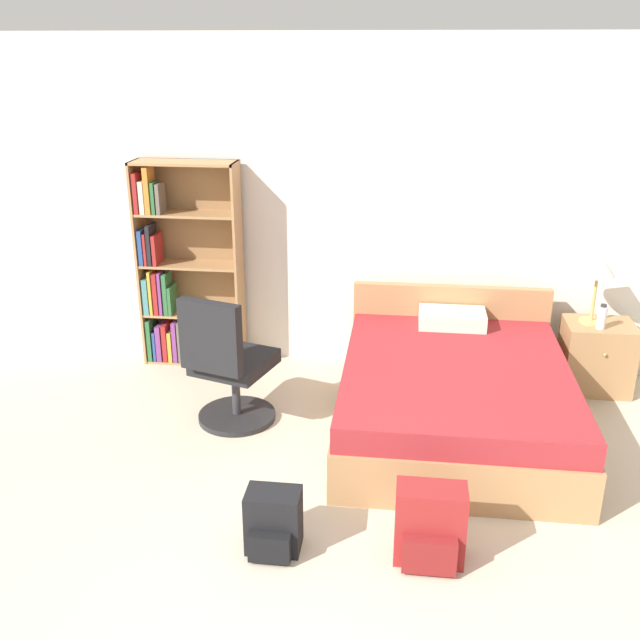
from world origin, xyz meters
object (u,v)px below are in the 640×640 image
(office_chair, at_px, (228,368))
(table_lamp, at_px, (599,268))
(bookshelf, at_px, (178,273))
(backpack_red, at_px, (430,527))
(water_bottle, at_px, (602,317))
(bed, at_px, (454,393))
(nightstand, at_px, (596,356))
(backpack_black, at_px, (273,523))

(office_chair, height_order, table_lamp, table_lamp)
(bookshelf, relative_size, office_chair, 1.70)
(backpack_red, bearing_deg, water_bottle, 58.28)
(bed, bearing_deg, bookshelf, 158.40)
(bed, height_order, water_bottle, bed)
(nightstand, relative_size, backpack_red, 1.26)
(nightstand, distance_m, backpack_red, 2.52)
(backpack_black, bearing_deg, water_bottle, 44.84)
(water_bottle, bearing_deg, backpack_red, -121.72)
(nightstand, bearing_deg, backpack_red, -121.09)
(bookshelf, distance_m, table_lamp, 3.25)
(bed, distance_m, backpack_red, 1.44)
(nightstand, height_order, water_bottle, water_bottle)
(bed, bearing_deg, office_chair, -173.92)
(bookshelf, relative_size, bed, 0.86)
(backpack_red, bearing_deg, nightstand, 58.91)
(office_chair, xyz_separation_m, backpack_red, (1.36, -1.26, -0.23))
(bookshelf, height_order, bed, bookshelf)
(bookshelf, bearing_deg, water_bottle, -4.17)
(table_lamp, height_order, backpack_red, table_lamp)
(backpack_red, bearing_deg, bookshelf, 131.29)
(bed, relative_size, backpack_black, 5.63)
(table_lamp, xyz_separation_m, water_bottle, (0.04, -0.12, -0.34))
(bed, height_order, backpack_red, bed)
(table_lamp, bearing_deg, water_bottle, -69.74)
(bookshelf, xyz_separation_m, bed, (2.20, -0.87, -0.51))
(nightstand, distance_m, water_bottle, 0.38)
(nightstand, relative_size, backpack_black, 1.57)
(backpack_black, bearing_deg, office_chair, 113.26)
(bookshelf, height_order, nightstand, bookshelf)
(table_lamp, distance_m, backpack_black, 3.10)
(backpack_black, bearing_deg, table_lamp, 47.02)
(bed, bearing_deg, nightstand, 33.34)
(bookshelf, relative_size, table_lamp, 3.10)
(nightstand, bearing_deg, office_chair, -161.36)
(bookshelf, distance_m, backpack_black, 2.68)
(bookshelf, bearing_deg, backpack_red, -48.71)
(bookshelf, relative_size, backpack_black, 4.86)
(bed, height_order, nightstand, bed)
(office_chair, bearing_deg, bookshelf, 122.29)
(bed, bearing_deg, water_bottle, 30.25)
(table_lamp, bearing_deg, nightstand, -12.80)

